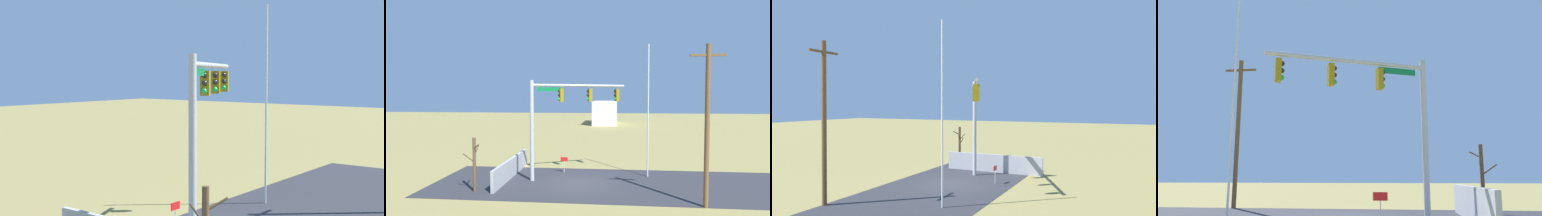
{
  "view_description": "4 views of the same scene",
  "coord_description": "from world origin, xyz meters",
  "views": [
    {
      "loc": [
        17.66,
        10.67,
        6.47
      ],
      "look_at": [
        0.37,
        -2.59,
        5.0
      ],
      "focal_mm": 49.06,
      "sensor_mm": 36.0,
      "label": 1
    },
    {
      "loc": [
        -1.86,
        20.51,
        6.09
      ],
      "look_at": [
        0.3,
        -2.37,
        5.09
      ],
      "focal_mm": 28.23,
      "sensor_mm": 36.0,
      "label": 2
    },
    {
      "loc": [
        -20.86,
        -10.87,
        5.46
      ],
      "look_at": [
        -0.45,
        -1.18,
        5.16
      ],
      "focal_mm": 32.72,
      "sensor_mm": 36.0,
      "label": 3
    },
    {
      "loc": [
        1.94,
        -17.23,
        1.83
      ],
      "look_at": [
        0.1,
        -1.31,
        4.76
      ],
      "focal_mm": 34.83,
      "sensor_mm": 36.0,
      "label": 4
    }
  ],
  "objects": [
    {
      "name": "signal_mast",
      "position": [
        1.44,
        -1.14,
        5.08
      ],
      "size": [
        6.74,
        3.21,
        7.12
      ],
      "color": "#B2B5BA",
      "rests_on": "ground_plane"
    },
    {
      "name": "flagpole",
      "position": [
        -4.93,
        -2.05,
        4.9
      ],
      "size": [
        0.1,
        0.1,
        9.8
      ],
      "primitive_type": "cylinder",
      "color": "silver",
      "rests_on": "ground_plane"
    },
    {
      "name": "road_surface",
      "position": [
        -4.0,
        0.0,
        0.01
      ],
      "size": [
        28.0,
        8.0,
        0.01
      ],
      "primitive_type": "cube",
      "color": "#2D2D33",
      "rests_on": "ground_plane"
    },
    {
      "name": "retaining_fence",
      "position": [
        5.12,
        -1.12,
        0.7
      ],
      "size": [
        0.2,
        7.88,
        1.4
      ],
      "primitive_type": "cube",
      "color": "#A8A8AD",
      "rests_on": "ground_plane"
    },
    {
      "name": "bare_tree",
      "position": [
        6.38,
        2.47,
        1.77
      ],
      "size": [
        1.27,
        1.02,
        3.42
      ],
      "color": "brown",
      "rests_on": "ground_plane"
    },
    {
      "name": "open_sign",
      "position": [
        1.41,
        -2.64,
        0.91
      ],
      "size": [
        0.56,
        0.04,
        1.22
      ],
      "color": "silver",
      "rests_on": "ground_plane"
    },
    {
      "name": "utility_pole",
      "position": [
        -7.24,
        3.87,
        4.57
      ],
      "size": [
        1.9,
        0.26,
        8.8
      ],
      "color": "brown",
      "rests_on": "ground_plane"
    }
  ]
}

